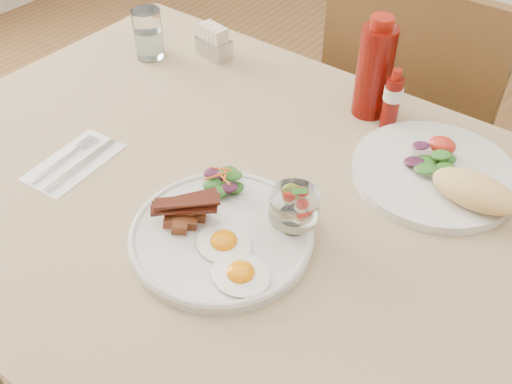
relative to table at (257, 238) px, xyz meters
The scene contains 13 objects.
table is the anchor object (origin of this frame).
chair_far 0.68m from the table, 90.00° to the left, with size 0.42×0.42×0.93m.
main_plate 0.14m from the table, 85.06° to the right, with size 0.28×0.28×0.02m, color silver.
fried_eggs 0.18m from the table, 67.23° to the right, with size 0.15×0.12×0.02m.
bacon_potato_pile 0.18m from the table, 112.02° to the right, with size 0.10×0.09×0.05m.
side_salad 0.13m from the table, 151.25° to the right, with size 0.07×0.06×0.04m.
fruit_cup 0.17m from the table, 16.73° to the right, with size 0.08×0.08×0.08m.
second_plate 0.33m from the table, 44.74° to the left, with size 0.29×0.28×0.07m.
ketchup_bottle 0.38m from the table, 86.73° to the left, with size 0.09×0.09×0.20m.
hot_sauce_bottle 0.35m from the table, 76.91° to the left, with size 0.04×0.04×0.12m.
sugar_caddy 0.50m from the table, 138.70° to the left, with size 0.09×0.06×0.07m.
water_glass 0.55m from the table, 153.93° to the left, with size 0.06×0.06×0.11m.
napkin_cutlery 0.35m from the table, 159.42° to the right, with size 0.11×0.18×0.01m.
Camera 1 is at (0.41, -0.54, 1.39)m, focal length 40.00 mm.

